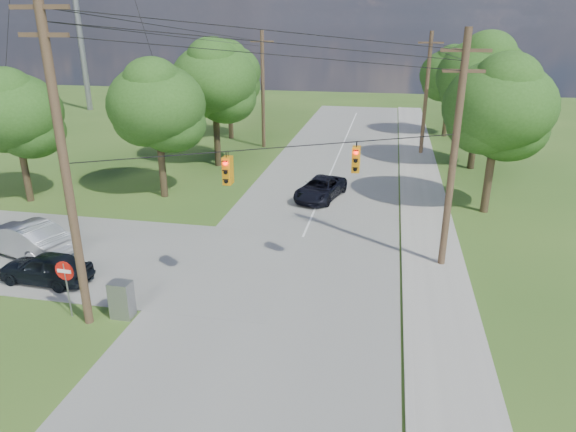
% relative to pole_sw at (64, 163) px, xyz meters
% --- Properties ---
extents(ground, '(140.00, 140.00, 0.00)m').
position_rel_pole_sw_xyz_m(ground, '(4.60, -0.40, -6.23)').
color(ground, '#30561C').
rests_on(ground, ground).
extents(main_road, '(10.00, 100.00, 0.03)m').
position_rel_pole_sw_xyz_m(main_road, '(6.60, 4.60, -6.21)').
color(main_road, gray).
rests_on(main_road, ground).
extents(sidewalk_east, '(2.60, 100.00, 0.12)m').
position_rel_pole_sw_xyz_m(sidewalk_east, '(13.30, 4.60, -6.17)').
color(sidewalk_east, '#A9A69E').
rests_on(sidewalk_east, ground).
extents(pole_sw, '(2.00, 0.32, 12.00)m').
position_rel_pole_sw_xyz_m(pole_sw, '(0.00, 0.00, 0.00)').
color(pole_sw, brown).
rests_on(pole_sw, ground).
extents(pole_ne, '(2.00, 0.32, 10.50)m').
position_rel_pole_sw_xyz_m(pole_ne, '(13.50, 7.60, -0.76)').
color(pole_ne, brown).
rests_on(pole_ne, ground).
extents(pole_north_e, '(2.00, 0.32, 10.00)m').
position_rel_pole_sw_xyz_m(pole_north_e, '(13.50, 29.60, -1.10)').
color(pole_north_e, brown).
rests_on(pole_north_e, ground).
extents(pole_north_w, '(2.00, 0.32, 10.00)m').
position_rel_pole_sw_xyz_m(pole_north_w, '(-0.40, 29.60, -1.10)').
color(pole_north_w, brown).
rests_on(pole_north_w, ground).
extents(power_lines, '(13.93, 29.62, 4.93)m').
position_rel_pole_sw_xyz_m(power_lines, '(6.10, 11.14, 2.93)').
color(power_lines, black).
rests_on(power_lines, ground).
extents(traffic_signals, '(4.91, 3.27, 1.05)m').
position_rel_pole_sw_xyz_m(traffic_signals, '(7.15, 4.03, -0.73)').
color(traffic_signals, orange).
rests_on(traffic_signals, ground).
extents(tree_w_near, '(6.00, 6.00, 8.40)m').
position_rel_pole_sw_xyz_m(tree_w_near, '(-3.40, 14.60, -0.30)').
color(tree_w_near, '#483924').
rests_on(tree_w_near, ground).
extents(tree_w_mid, '(6.40, 6.40, 9.22)m').
position_rel_pole_sw_xyz_m(tree_w_mid, '(-2.40, 22.60, 0.35)').
color(tree_w_mid, '#483924').
rests_on(tree_w_mid, ground).
extents(tree_w_far, '(6.00, 6.00, 8.73)m').
position_rel_pole_sw_xyz_m(tree_w_far, '(-4.40, 32.60, 0.02)').
color(tree_w_far, '#483924').
rests_on(tree_w_far, ground).
extents(tree_e_near, '(6.20, 6.20, 8.81)m').
position_rel_pole_sw_xyz_m(tree_e_near, '(16.60, 15.60, 0.02)').
color(tree_e_near, '#483924').
rests_on(tree_e_near, ground).
extents(tree_e_mid, '(6.60, 6.60, 9.64)m').
position_rel_pole_sw_xyz_m(tree_e_mid, '(17.10, 25.60, 0.68)').
color(tree_e_mid, '#483924').
rests_on(tree_e_mid, ground).
extents(tree_e_far, '(5.80, 5.80, 8.32)m').
position_rel_pole_sw_xyz_m(tree_e_far, '(16.10, 37.60, -0.31)').
color(tree_e_far, '#483924').
rests_on(tree_e_far, ground).
extents(tree_cross_n, '(5.60, 5.60, 7.91)m').
position_rel_pole_sw_xyz_m(tree_cross_n, '(-11.40, 12.10, -0.63)').
color(tree_cross_n, '#483924').
rests_on(tree_cross_n, ground).
extents(car_cross_dark, '(4.12, 1.84, 1.37)m').
position_rel_pole_sw_xyz_m(car_cross_dark, '(-3.51, 2.54, -5.51)').
color(car_cross_dark, black).
rests_on(car_cross_dark, cross_road).
extents(car_cross_silver, '(5.38, 3.15, 1.68)m').
position_rel_pole_sw_xyz_m(car_cross_silver, '(-6.29, 4.91, -5.36)').
color(car_cross_silver, '#B5B7BC').
rests_on(car_cross_silver, cross_road).
extents(car_main_north, '(3.30, 5.19, 1.33)m').
position_rel_pole_sw_xyz_m(car_main_north, '(6.64, 16.06, -5.53)').
color(car_main_north, black).
rests_on(car_main_north, main_road).
extents(control_cabinet, '(0.83, 0.60, 1.49)m').
position_rel_pole_sw_xyz_m(control_cabinet, '(1.10, 0.60, -5.48)').
color(control_cabinet, gray).
rests_on(control_cabinet, ground).
extents(do_not_enter_sign, '(0.78, 0.09, 2.35)m').
position_rel_pole_sw_xyz_m(do_not_enter_sign, '(-0.88, 0.23, -4.51)').
color(do_not_enter_sign, gray).
rests_on(do_not_enter_sign, ground).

